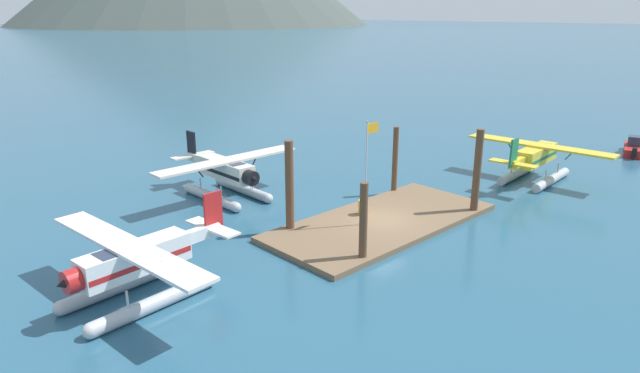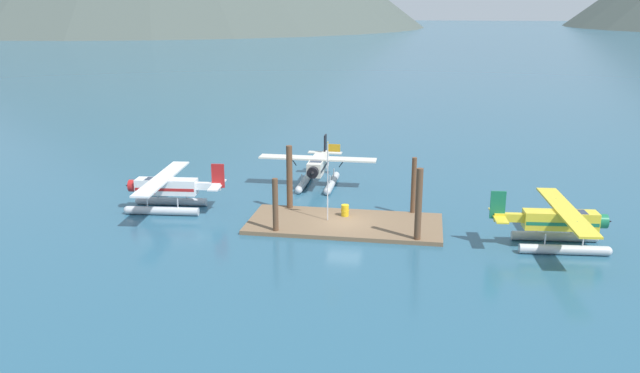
# 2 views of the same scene
# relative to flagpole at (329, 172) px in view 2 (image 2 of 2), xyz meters

# --- Properties ---
(ground_plane) EXTENTS (1200.00, 1200.00, 0.00)m
(ground_plane) POSITION_rel_flagpole_xyz_m (1.18, -0.19, -4.01)
(ground_plane) COLOR #285670
(dock_platform) EXTENTS (14.21, 6.35, 0.30)m
(dock_platform) POSITION_rel_flagpole_xyz_m (1.18, -0.19, -3.86)
(dock_platform) COLOR brown
(dock_platform) RESTS_ON ground
(piling_near_left) EXTENTS (0.40, 0.40, 4.11)m
(piling_near_left) POSITION_rel_flagpole_xyz_m (-3.40, -2.82, -1.95)
(piling_near_left) COLOR brown
(piling_near_left) RESTS_ON ground
(piling_near_right) EXTENTS (0.45, 0.45, 5.28)m
(piling_near_right) POSITION_rel_flagpole_xyz_m (6.53, -2.94, -1.37)
(piling_near_right) COLOR brown
(piling_near_right) RESTS_ON ground
(piling_far_left) EXTENTS (0.47, 0.47, 5.28)m
(piling_far_left) POSITION_rel_flagpole_xyz_m (-3.53, 2.52, -1.37)
(piling_far_left) COLOR brown
(piling_far_left) RESTS_ON ground
(piling_far_right) EXTENTS (0.37, 0.37, 4.62)m
(piling_far_right) POSITION_rel_flagpole_xyz_m (6.05, 2.92, -1.69)
(piling_far_right) COLOR brown
(piling_far_right) RESTS_ON ground
(flagpole) EXTENTS (0.95, 0.10, 5.95)m
(flagpole) POSITION_rel_flagpole_xyz_m (0.00, 0.00, 0.00)
(flagpole) COLOR silver
(flagpole) RESTS_ON dock_platform
(fuel_drum) EXTENTS (0.62, 0.62, 0.88)m
(fuel_drum) POSITION_rel_flagpole_xyz_m (1.03, 1.17, -3.27)
(fuel_drum) COLOR gold
(fuel_drum) RESTS_ON dock_platform
(seaplane_yellow_stbd_aft) EXTENTS (7.97, 10.48, 3.84)m
(seaplane_yellow_stbd_aft) POSITION_rel_flagpole_xyz_m (15.91, -2.17, -2.43)
(seaplane_yellow_stbd_aft) COLOR #B7BABF
(seaplane_yellow_stbd_aft) RESTS_ON ground
(seaplane_cream_bow_left) EXTENTS (10.40, 7.98, 3.84)m
(seaplane_cream_bow_left) POSITION_rel_flagpole_xyz_m (-2.56, 10.06, -2.43)
(seaplane_cream_bow_left) COLOR #B7BABF
(seaplane_cream_bow_left) RESTS_ON ground
(seaplane_white_port_fwd) EXTENTS (7.97, 10.48, 3.84)m
(seaplane_white_port_fwd) POSITION_rel_flagpole_xyz_m (-13.18, 1.23, -2.43)
(seaplane_white_port_fwd) COLOR #B7BABF
(seaplane_white_port_fwd) RESTS_ON ground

